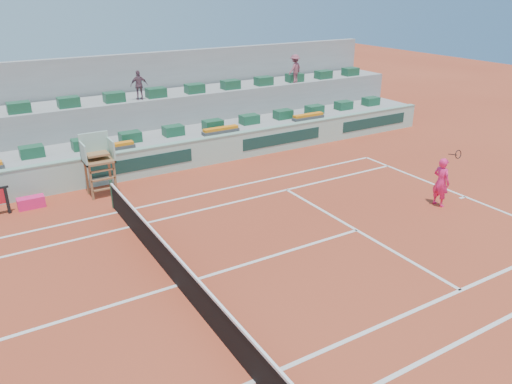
{
  "coord_description": "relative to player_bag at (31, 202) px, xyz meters",
  "views": [
    {
      "loc": [
        -4.08,
        -10.95,
        7.53
      ],
      "look_at": [
        4.0,
        2.5,
        1.0
      ],
      "focal_mm": 35.0,
      "sensor_mm": 36.0,
      "label": 1
    }
  ],
  "objects": [
    {
      "name": "stadium_back_wall",
      "position": [
        2.56,
        6.4,
        1.99
      ],
      "size": [
        36.0,
        0.4,
        4.4
      ],
      "primitive_type": "cube",
      "color": "#999997",
      "rests_on": "ground"
    },
    {
      "name": "court_lines",
      "position": [
        2.56,
        -7.5,
        -0.2
      ],
      "size": [
        23.89,
        11.09,
        0.01
      ],
      "color": "silver",
      "rests_on": "ground"
    },
    {
      "name": "tennis_net",
      "position": [
        2.56,
        -7.5,
        0.32
      ],
      "size": [
        0.1,
        11.97,
        1.1
      ],
      "color": "black",
      "rests_on": "ground"
    },
    {
      "name": "tennis_player",
      "position": [
        12.91,
        -7.49,
        0.71
      ],
      "size": [
        0.47,
        0.91,
        2.28
      ],
      "color": "#FC206B",
      "rests_on": "ground"
    },
    {
      "name": "seating_tier_upper",
      "position": [
        2.56,
        4.8,
        1.09
      ],
      "size": [
        36.0,
        2.4,
        2.6
      ],
      "primitive_type": "cube",
      "color": "#999997",
      "rests_on": "ground"
    },
    {
      "name": "seat_row_lower",
      "position": [
        2.56,
        2.3,
        1.21
      ],
      "size": [
        32.9,
        0.6,
        0.44
      ],
      "color": "#1B5133",
      "rests_on": "seating_tier_lower"
    },
    {
      "name": "seating_tier_lower",
      "position": [
        2.56,
        3.2,
        0.39
      ],
      "size": [
        36.0,
        4.0,
        1.2
      ],
      "primitive_type": "cube",
      "color": "#999997",
      "rests_on": "ground"
    },
    {
      "name": "player_bag",
      "position": [
        0.0,
        0.0,
        0.0
      ],
      "size": [
        0.93,
        0.41,
        0.41
      ],
      "primitive_type": "cube",
      "color": "#FC206B",
      "rests_on": "ground"
    },
    {
      "name": "umpire_chair",
      "position": [
        2.56,
        -0.01,
        1.34
      ],
      "size": [
        1.1,
        0.9,
        2.4
      ],
      "color": "brown",
      "rests_on": "ground"
    },
    {
      "name": "ground",
      "position": [
        2.56,
        -7.5,
        -0.21
      ],
      "size": [
        90.0,
        90.0,
        0.0
      ],
      "primitive_type": "plane",
      "color": "#98341D",
      "rests_on": "ground"
    },
    {
      "name": "flower_planters",
      "position": [
        1.06,
        1.5,
        1.13
      ],
      "size": [
        26.8,
        0.36,
        0.28
      ],
      "color": "#464646",
      "rests_on": "seating_tier_lower"
    },
    {
      "name": "towel_rack",
      "position": [
        -0.96,
        -0.09,
        0.4
      ],
      "size": [
        0.65,
        0.11,
        1.03
      ],
      "color": "black",
      "rests_on": "ground"
    },
    {
      "name": "spectator_mid",
      "position": [
        5.73,
        4.07,
        3.06
      ],
      "size": [
        0.82,
        0.41,
        1.34
      ],
      "primitive_type": "imported",
      "rotation": [
        0.0,
        0.0,
        3.03
      ],
      "color": "#6D4855",
      "rests_on": "seating_tier_upper"
    },
    {
      "name": "seat_row_upper",
      "position": [
        2.56,
        4.2,
        2.61
      ],
      "size": [
        32.9,
        0.6,
        0.44
      ],
      "color": "#1B5133",
      "rests_on": "seating_tier_upper"
    },
    {
      "name": "spectator_right",
      "position": [
        14.38,
        3.95,
        3.15
      ],
      "size": [
        1.11,
        0.89,
        1.5
      ],
      "primitive_type": "imported",
      "rotation": [
        0.0,
        0.0,
        3.53
      ],
      "color": "#8F4755",
      "rests_on": "seating_tier_upper"
    },
    {
      "name": "advertising_hoarding",
      "position": [
        2.58,
        1.0,
        0.43
      ],
      "size": [
        36.0,
        0.34,
        1.26
      ],
      "color": "#9DC6B2",
      "rests_on": "ground"
    }
  ]
}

